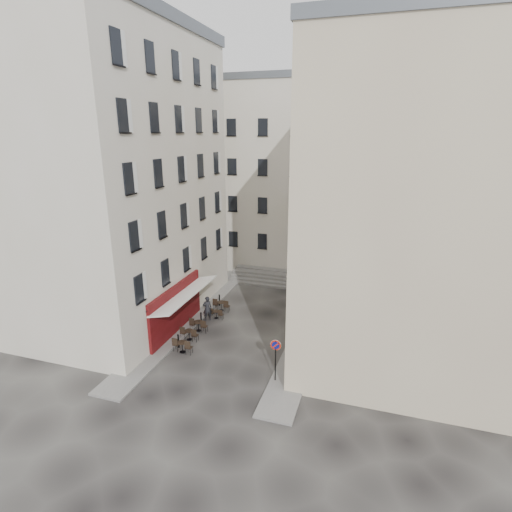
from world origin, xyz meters
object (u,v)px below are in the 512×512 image
at_px(bistro_table_a, 183,346).
at_px(bistro_table_b, 189,334).
at_px(pedestrian, 207,308).
at_px(no_parking_sign, 276,353).

relative_size(bistro_table_a, bistro_table_b, 1.04).
bearing_deg(pedestrian, bistro_table_a, 58.46).
height_order(no_parking_sign, pedestrian, no_parking_sign).
bearing_deg(bistro_table_a, bistro_table_b, 101.33).
xyz_separation_m(bistro_table_a, pedestrian, (-0.40, 4.78, 0.47)).
bearing_deg(no_parking_sign, bistro_table_a, 168.50).
distance_m(no_parking_sign, pedestrian, 9.21).
xyz_separation_m(no_parking_sign, bistro_table_a, (-6.49, 1.26, -1.39)).
height_order(no_parking_sign, bistro_table_a, no_parking_sign).
relative_size(bistro_table_b, pedestrian, 0.68).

